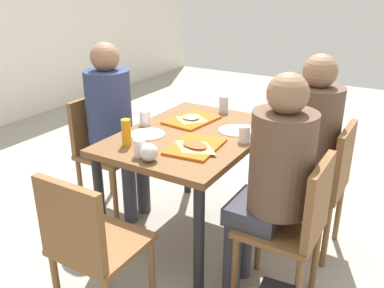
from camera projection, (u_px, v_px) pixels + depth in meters
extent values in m
cube|color=#9E998E|center=(192.00, 235.00, 2.91)|extent=(10.00, 10.00, 0.02)
cube|color=brown|center=(192.00, 136.00, 2.63)|extent=(1.15, 0.81, 0.04)
cylinder|color=black|center=(199.00, 244.00, 2.19)|extent=(0.06, 0.06, 0.72)
cylinder|color=black|center=(268.00, 171.00, 3.01)|extent=(0.06, 0.06, 0.72)
cylinder|color=black|center=(101.00, 209.00, 2.52)|extent=(0.06, 0.06, 0.72)
cylinder|color=black|center=(187.00, 152.00, 3.34)|extent=(0.06, 0.06, 0.72)
cube|color=brown|center=(279.00, 228.00, 2.17)|extent=(0.40, 0.40, 0.03)
cube|color=brown|center=(318.00, 201.00, 2.00)|extent=(0.38, 0.04, 0.40)
cylinder|color=brown|center=(235.00, 271.00, 2.20)|extent=(0.04, 0.04, 0.44)
cylinder|color=brown|center=(259.00, 239.00, 2.47)|extent=(0.04, 0.04, 0.44)
cylinder|color=brown|center=(315.00, 257.00, 2.31)|extent=(0.04, 0.04, 0.44)
cube|color=brown|center=(310.00, 184.00, 2.63)|extent=(0.40, 0.40, 0.03)
cube|color=brown|center=(344.00, 159.00, 2.46)|extent=(0.38, 0.04, 0.40)
cylinder|color=brown|center=(273.00, 221.00, 2.66)|extent=(0.04, 0.04, 0.44)
cylinder|color=brown|center=(289.00, 198.00, 2.93)|extent=(0.04, 0.04, 0.44)
cylinder|color=brown|center=(326.00, 236.00, 2.50)|extent=(0.04, 0.04, 0.44)
cylinder|color=brown|center=(339.00, 211.00, 2.77)|extent=(0.04, 0.04, 0.44)
cube|color=brown|center=(111.00, 154.00, 3.07)|extent=(0.40, 0.40, 0.03)
cube|color=brown|center=(90.00, 123.00, 3.07)|extent=(0.38, 0.04, 0.40)
cylinder|color=brown|center=(144.00, 179.00, 3.21)|extent=(0.04, 0.04, 0.44)
cylinder|color=brown|center=(115.00, 197.00, 2.94)|extent=(0.04, 0.04, 0.44)
cylinder|color=brown|center=(111.00, 169.00, 3.37)|extent=(0.04, 0.04, 0.44)
cylinder|color=brown|center=(81.00, 186.00, 3.10)|extent=(0.04, 0.04, 0.44)
cube|color=brown|center=(102.00, 244.00, 2.04)|extent=(0.40, 0.40, 0.03)
cube|color=brown|center=(70.00, 224.00, 1.81)|extent=(0.04, 0.38, 0.40)
cylinder|color=brown|center=(103.00, 254.00, 2.34)|extent=(0.04, 0.04, 0.44)
cylinder|color=brown|center=(152.00, 274.00, 2.18)|extent=(0.04, 0.04, 0.44)
cylinder|color=#383842|center=(232.00, 256.00, 2.30)|extent=(0.10, 0.10, 0.47)
cylinder|color=#383842|center=(244.00, 241.00, 2.42)|extent=(0.10, 0.10, 0.47)
cube|color=#383842|center=(257.00, 210.00, 2.21)|extent=(0.32, 0.28, 0.10)
cylinder|color=brown|center=(282.00, 162.00, 2.04)|extent=(0.32, 0.32, 0.52)
sphere|color=#8C664C|center=(288.00, 94.00, 1.91)|extent=(0.20, 0.20, 0.20)
cylinder|color=#383842|center=(269.00, 210.00, 2.75)|extent=(0.10, 0.10, 0.47)
cylinder|color=#383842|center=(277.00, 200.00, 2.88)|extent=(0.10, 0.10, 0.47)
cube|color=#383842|center=(291.00, 170.00, 2.66)|extent=(0.32, 0.28, 0.10)
cylinder|color=brown|center=(313.00, 128.00, 2.49)|extent=(0.32, 0.32, 0.52)
sphere|color=#8C664C|center=(320.00, 71.00, 2.36)|extent=(0.20, 0.20, 0.20)
cylinder|color=#383842|center=(143.00, 184.00, 3.10)|extent=(0.10, 0.10, 0.47)
cylinder|color=#383842|center=(130.00, 192.00, 2.98)|extent=(0.10, 0.10, 0.47)
cube|color=#383842|center=(124.00, 150.00, 2.98)|extent=(0.32, 0.28, 0.10)
cylinder|color=navy|center=(109.00, 107.00, 2.92)|extent=(0.32, 0.32, 0.52)
sphere|color=#8C664C|center=(105.00, 57.00, 2.79)|extent=(0.20, 0.20, 0.20)
cube|color=#D85914|center=(195.00, 146.00, 2.39)|extent=(0.38, 0.29, 0.02)
cube|color=#D85914|center=(192.00, 120.00, 2.83)|extent=(0.39, 0.30, 0.02)
cylinder|color=white|center=(147.00, 134.00, 2.59)|extent=(0.22, 0.22, 0.01)
cylinder|color=white|center=(236.00, 131.00, 2.65)|extent=(0.22, 0.22, 0.01)
pyramid|color=#DBAD60|center=(195.00, 146.00, 2.35)|extent=(0.19, 0.25, 0.01)
ellipsoid|color=#B74723|center=(195.00, 145.00, 2.35)|extent=(0.13, 0.18, 0.01)
pyramid|color=#DBAD60|center=(191.00, 118.00, 2.82)|extent=(0.19, 0.19, 0.01)
ellipsoid|color=#D8C67F|center=(191.00, 117.00, 2.82)|extent=(0.13, 0.13, 0.01)
cylinder|color=white|center=(145.00, 118.00, 2.74)|extent=(0.07, 0.07, 0.10)
cylinder|color=white|center=(244.00, 134.00, 2.46)|extent=(0.07, 0.07, 0.10)
cylinder|color=white|center=(140.00, 148.00, 2.26)|extent=(0.07, 0.07, 0.10)
cylinder|color=#B7BCC6|center=(224.00, 104.00, 2.99)|extent=(0.07, 0.07, 0.12)
cylinder|color=orange|center=(126.00, 132.00, 2.40)|extent=(0.06, 0.06, 0.16)
sphere|color=silver|center=(149.00, 152.00, 2.20)|extent=(0.10, 0.10, 0.10)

